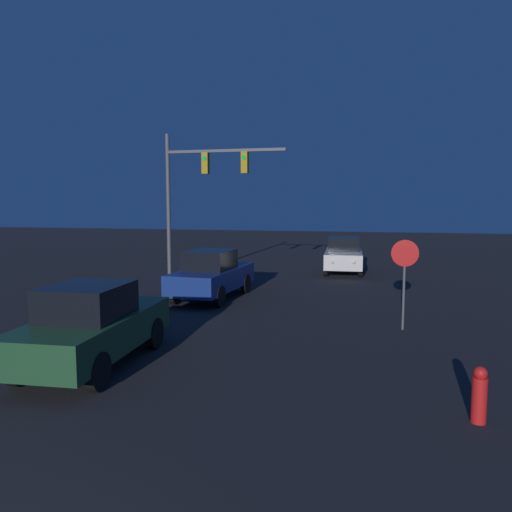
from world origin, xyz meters
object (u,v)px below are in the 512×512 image
object	(u,v)px
car_far	(344,255)
traffic_signal_mast	(197,184)
car_mid	(212,275)
stop_sign	(405,267)
fire_hydrant	(479,395)
car_near	(92,326)

from	to	relation	value
car_far	traffic_signal_mast	bearing A→B (deg)	35.79
car_far	traffic_signal_mast	size ratio (longest dim) A/B	0.73
car_mid	car_far	world-z (taller)	same
stop_sign	fire_hydrant	size ratio (longest dim) A/B	2.70
traffic_signal_mast	fire_hydrant	size ratio (longest dim) A/B	6.99
traffic_signal_mast	stop_sign	bearing A→B (deg)	-36.89
car_near	car_far	xyz separation A→B (m)	(4.23, 16.07, 0.00)
stop_sign	car_far	bearing A→B (deg)	102.19
car_near	traffic_signal_mast	world-z (taller)	traffic_signal_mast
car_far	traffic_signal_mast	distance (m)	8.49
car_near	traffic_signal_mast	xyz separation A→B (m)	(-1.78, 11.17, 3.45)
car_far	fire_hydrant	distance (m)	17.44
car_near	traffic_signal_mast	bearing A→B (deg)	95.27
car_near	car_far	world-z (taller)	same
traffic_signal_mast	stop_sign	xyz separation A→B (m)	(8.44, -6.33, -2.58)
car_near	fire_hydrant	xyz separation A→B (m)	(7.58, -1.04, -0.43)
fire_hydrant	stop_sign	bearing A→B (deg)	98.93
car_near	fire_hydrant	distance (m)	7.66
traffic_signal_mast	fire_hydrant	distance (m)	15.86
car_near	stop_sign	xyz separation A→B (m)	(6.66, 4.84, 0.87)
car_far	stop_sign	world-z (taller)	stop_sign
traffic_signal_mast	stop_sign	distance (m)	10.86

